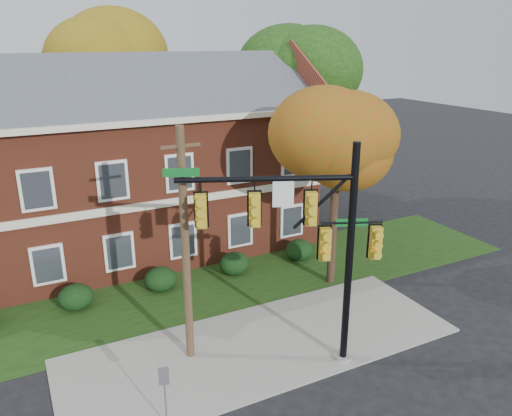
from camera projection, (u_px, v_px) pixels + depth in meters
name	position (u px, v px, depth m)	size (l,w,h in m)	color
ground	(276.00, 361.00, 16.89)	(120.00, 120.00, 0.00)	black
sidewalk	(263.00, 345.00, 17.72)	(14.00, 5.00, 0.08)	gray
grass_strip	(210.00, 287.00, 21.95)	(30.00, 6.00, 0.04)	#193811
apartment_building	(124.00, 154.00, 24.54)	(18.80, 8.80, 9.74)	brown
hedge_left	(76.00, 297.00, 20.03)	(1.40, 1.26, 1.05)	black
hedge_center	(161.00, 279.00, 21.53)	(1.40, 1.26, 1.05)	black
hedge_right	(234.00, 264.00, 23.03)	(1.40, 1.26, 1.05)	black
hedge_far_right	(299.00, 250.00, 24.53)	(1.40, 1.26, 1.05)	black
tree_near_right	(344.00, 135.00, 20.26)	(4.50, 4.25, 8.58)	black
tree_right_rear	(311.00, 80.00, 29.10)	(6.30, 5.95, 10.62)	black
tree_far_rear	(112.00, 65.00, 30.50)	(6.84, 6.46, 11.52)	black
traffic_signal	(308.00, 234.00, 15.38)	(6.26, 2.79, 7.51)	gray
utility_pole	(186.00, 249.00, 15.84)	(1.24, 0.27, 7.96)	#493222
sign_post	(164.00, 387.00, 13.58)	(0.29, 0.12, 2.00)	slate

